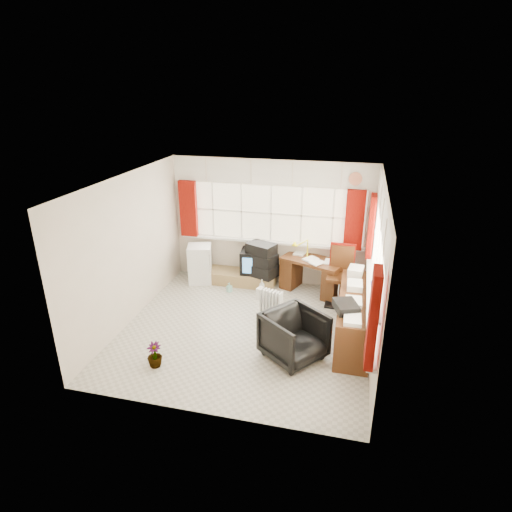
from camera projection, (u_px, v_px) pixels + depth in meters
The scene contains 20 objects.
ground at pixel (246, 330), 7.13m from camera, with size 4.00×4.00×0.00m, color beige.
room_walls at pixel (245, 246), 6.57m from camera, with size 4.00×4.00×4.00m.
window_back at pixel (270, 238), 8.52m from camera, with size 3.70×0.12×3.60m.
window_right at pixel (371, 292), 6.35m from camera, with size 0.12×3.70×3.60m.
curtains at pixel (312, 234), 7.21m from camera, with size 3.83×3.83×1.15m.
overhead_cabinets at pixel (318, 187), 6.95m from camera, with size 3.98×3.98×0.48m.
desk at pixel (312, 274), 8.32m from camera, with size 1.31×0.97×0.71m.
desk_lamp at pixel (308, 245), 8.13m from camera, with size 0.16×0.14×0.40m.
task_chair at pixel (341, 272), 7.85m from camera, with size 0.48×0.51×1.12m.
office_chair at pixel (294, 336), 6.28m from camera, with size 0.79×0.81×0.74m, color black.
radiator at pixel (271, 309), 7.28m from camera, with size 0.43×0.27×0.61m.
credenza at pixel (354, 316), 6.78m from camera, with size 0.50×2.00×0.85m.
file_tray at pixel (346, 307), 6.20m from camera, with size 0.30×0.39×0.13m, color black.
tv_bench at pixel (241, 277), 8.75m from camera, with size 1.40×0.50×0.25m, color #9F844F.
crt_tv at pixel (254, 261), 8.62m from camera, with size 0.56×0.53×0.47m.
hifi_stack at pixel (261, 260), 8.46m from camera, with size 0.74×0.62×0.67m.
mini_fridge at pixel (200, 264), 8.73m from camera, with size 0.57×0.57×0.78m.
spray_bottle_a at pixel (262, 287), 8.28m from camera, with size 0.12×0.12×0.31m, color silver.
spray_bottle_b at pixel (229, 287), 8.40m from camera, with size 0.09×0.09×0.19m, color #8DD2BF.
flower_vase at pixel (155, 355), 6.15m from camera, with size 0.22×0.22×0.38m, color black.
Camera 1 is at (1.62, -5.93, 3.83)m, focal length 30.00 mm.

